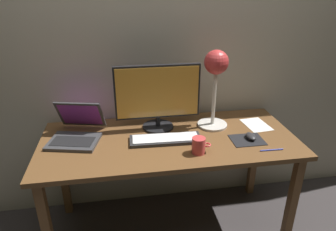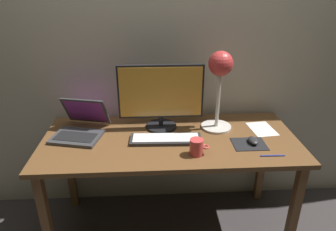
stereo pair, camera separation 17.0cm
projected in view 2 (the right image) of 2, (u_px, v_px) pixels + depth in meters
name	position (u px, v px, depth m)	size (l,w,h in m)	color
ground_plane	(170.00, 227.00, 2.24)	(4.80, 4.80, 0.00)	#383333
back_wall	(166.00, 36.00, 2.06)	(4.80, 0.06, 2.60)	#B2A893
desk	(170.00, 149.00, 1.96)	(1.60, 0.70, 0.74)	brown
monitor	(161.00, 95.00, 1.97)	(0.55, 0.21, 0.43)	black
keyboard_main	(166.00, 139.00, 1.89)	(0.44, 0.16, 0.03)	#28282B
laptop	(81.00, 124.00, 1.97)	(0.36, 0.39, 0.22)	#38383A
desk_lamp	(220.00, 74.00, 1.91)	(0.20, 0.20, 0.52)	beige
mousepad	(249.00, 144.00, 1.86)	(0.20, 0.16, 0.00)	black
mouse	(253.00, 141.00, 1.86)	(0.06, 0.10, 0.03)	#28282B
coffee_mug	(197.00, 147.00, 1.73)	(0.11, 0.08, 0.10)	#CC3F3F
paper_sheet_near_mouse	(262.00, 129.00, 2.04)	(0.15, 0.21, 0.00)	white
pen	(273.00, 156.00, 1.73)	(0.01, 0.01, 0.14)	#2633A5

